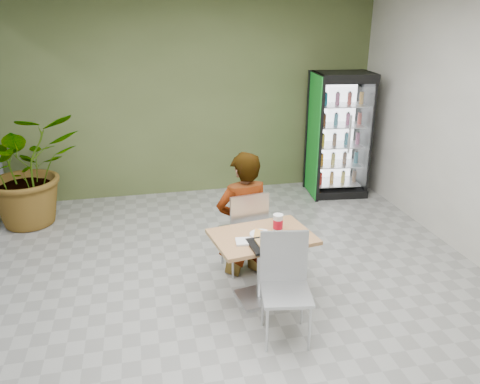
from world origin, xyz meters
The scene contains 12 objects.
ground centered at (0.00, 0.00, 0.00)m, with size 7.00×7.00×0.00m, color gray.
room_envelope centered at (0.00, 0.00, 1.60)m, with size 6.00×7.00×3.20m, color beige, non-canonical shape.
dining_table centered at (0.27, 0.12, 0.54)m, with size 1.09×0.85×0.75m.
chair_far centered at (0.23, 0.68, 0.59)m, with size 0.51×0.52×1.01m.
chair_near centered at (0.34, -0.45, 0.59)m, with size 0.51×0.51×1.00m.
seated_woman centered at (0.22, 0.73, 0.58)m, with size 0.65×0.42×1.75m, color black.
pizza_plate centered at (0.26, 0.12, 0.77)m, with size 0.31×0.23×0.03m.
soda_cup centered at (0.45, 0.17, 0.84)m, with size 0.10×0.10×0.18m.
napkin_stack centered at (0.06, -0.01, 0.76)m, with size 0.16×0.16×0.02m, color silver.
cafeteria_tray centered at (0.32, -0.12, 0.76)m, with size 0.46×0.33×0.03m, color black.
beverage_fridge centered at (2.31, 2.91, 1.00)m, with size 0.98×0.79×1.99m.
potted_plant centered at (-2.45, 2.72, 0.81)m, with size 1.45×1.26×1.61m, color #2D5E25.
Camera 1 is at (-0.86, -3.99, 2.85)m, focal length 35.00 mm.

